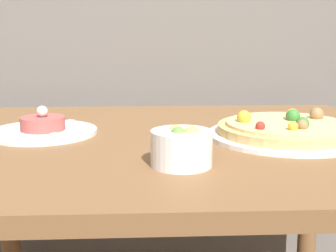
# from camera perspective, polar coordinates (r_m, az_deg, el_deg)

# --- Properties ---
(dining_table) EXTENTS (1.10, 0.89, 0.73)m
(dining_table) POSITION_cam_1_polar(r_m,az_deg,el_deg) (1.10, -0.17, -6.47)
(dining_table) COLOR brown
(dining_table) RESTS_ON ground_plane
(pizza_plate) EXTENTS (0.36, 0.36, 0.06)m
(pizza_plate) POSITION_cam_1_polar(r_m,az_deg,el_deg) (1.10, 14.29, -0.48)
(pizza_plate) COLOR white
(pizza_plate) RESTS_ON dining_table
(tartare_plate) EXTENTS (0.25, 0.25, 0.07)m
(tartare_plate) POSITION_cam_1_polar(r_m,az_deg,el_deg) (1.14, -14.98, -0.31)
(tartare_plate) COLOR white
(tartare_plate) RESTS_ON dining_table
(small_bowl) EXTENTS (0.11, 0.11, 0.08)m
(small_bowl) POSITION_cam_1_polar(r_m,az_deg,el_deg) (0.84, 1.66, -2.58)
(small_bowl) COLOR white
(small_bowl) RESTS_ON dining_table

